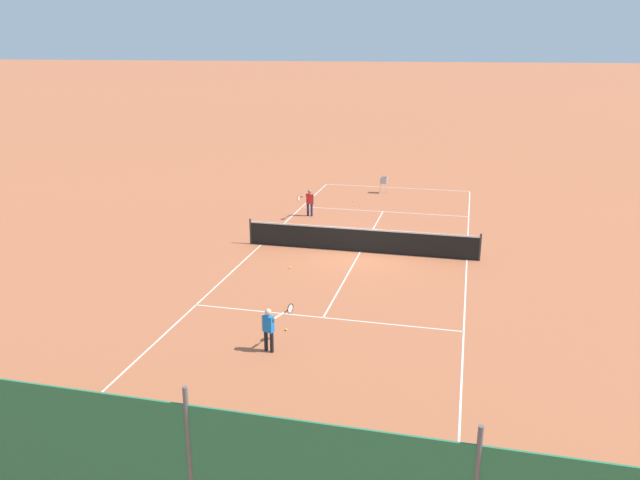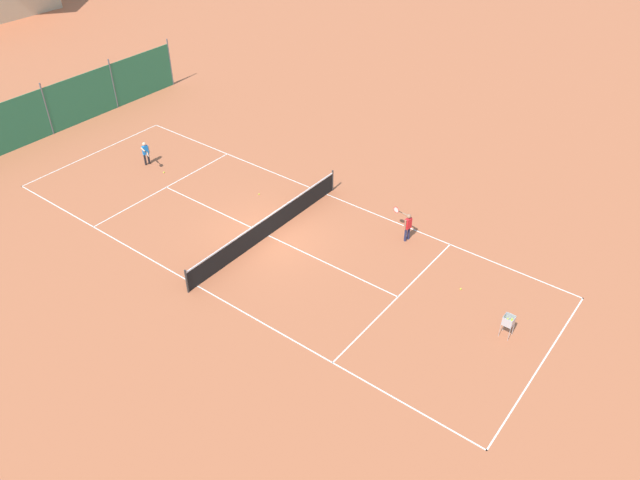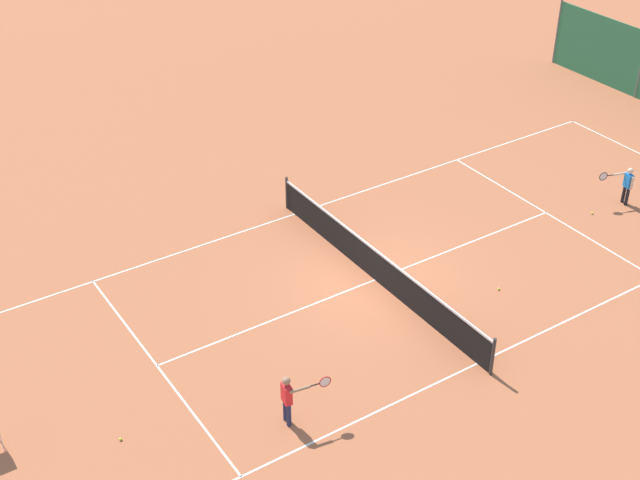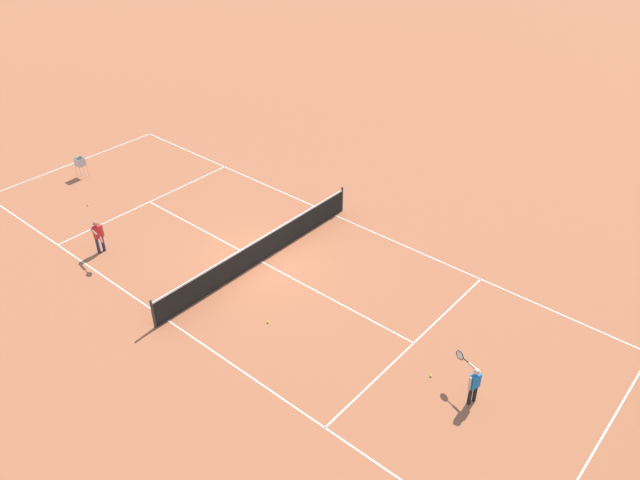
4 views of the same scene
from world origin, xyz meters
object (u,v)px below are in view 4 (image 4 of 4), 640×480
Objects in this scene: player_near_service at (473,382)px; tennis_ball_by_net_right at (88,205)px; tennis_net at (260,250)px; player_far_baseline at (98,235)px; ball_hopper at (80,163)px; tennis_ball_mid_court at (268,322)px; tennis_ball_by_net_left at (431,376)px.

player_near_service reaches higher than tennis_ball_by_net_right.
player_near_service is (0.89, 8.77, 0.21)m from tennis_net.
player_far_baseline is 1.44× the size of ball_hopper.
player_near_service is 16.87m from tennis_ball_by_net_right.
player_far_baseline is 7.34m from tennis_ball_mid_court.
tennis_net reaches higher than tennis_ball_by_net_right.
ball_hopper is (-1.26, -2.34, 0.63)m from tennis_ball_by_net_right.
tennis_ball_by_net_right is at bearing -86.94° from player_near_service.
player_near_service is 0.95× the size of player_far_baseline.
tennis_net is 7.51× the size of player_near_service.
player_near_service is 1.37× the size of ball_hopper.
tennis_ball_mid_court is (2.17, 2.47, -0.47)m from tennis_net.
ball_hopper is at bearing -118.34° from tennis_ball_by_net_right.
player_far_baseline reaches higher than tennis_ball_by_net_right.
tennis_ball_by_net_left and tennis_ball_by_net_right have the same top height.
tennis_net is 8.27m from tennis_ball_by_net_right.
tennis_ball_by_net_right is at bearing -86.45° from tennis_ball_by_net_left.
player_far_baseline reaches higher than tennis_ball_mid_court.
tennis_net reaches higher than ball_hopper.
tennis_ball_by_net_left is at bearing 93.55° from tennis_ball_by_net_right.
tennis_net is 7.14× the size of player_far_baseline.
tennis_ball_by_net_right is 10.54m from tennis_ball_mid_court.
player_far_baseline is at bearing 63.89° from ball_hopper.
tennis_net is at bearing 124.81° from player_far_baseline.
tennis_ball_by_net_right is (0.97, -15.57, 0.00)m from tennis_ball_by_net_left.
tennis_net is 5.79m from player_far_baseline.
ball_hopper reaches higher than tennis_ball_by_net_right.
tennis_ball_by_net_right is at bearing -114.48° from player_far_baseline.
tennis_ball_mid_court is 12.99m from ball_hopper.
ball_hopper is at bearing -91.09° from player_near_service.
tennis_ball_by_net_left is at bearing 104.93° from tennis_ball_mid_court.
tennis_ball_mid_court is at bearing 82.73° from ball_hopper.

